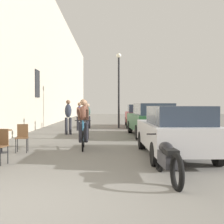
{
  "coord_description": "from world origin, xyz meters",
  "views": [
    {
      "loc": [
        1.15,
        -4.25,
        1.5
      ],
      "look_at": [
        1.5,
        16.43,
        1.0
      ],
      "focal_mm": 45.79,
      "sensor_mm": 36.0,
      "label": 1
    }
  ],
  "objects_px": {
    "cafe_chair_mid_toward_street": "(22,136)",
    "pedestrian_furthest": "(88,114)",
    "pedestrian_mid": "(68,115)",
    "parked_car_second": "(151,119)",
    "cafe_chair_near_toward_street": "(0,144)",
    "pedestrian_far": "(79,115)",
    "pedestrian_near": "(85,117)",
    "parked_car_nearest": "(175,131)",
    "street_lamp": "(119,81)",
    "cyclist_on_bicycle": "(83,125)",
    "parked_car_third": "(139,115)",
    "parked_motorcycle": "(167,159)",
    "cafe_table_mid": "(1,136)"
  },
  "relations": [
    {
      "from": "cafe_chair_mid_toward_street",
      "to": "pedestrian_furthest",
      "type": "relative_size",
      "value": 0.55
    },
    {
      "from": "cafe_chair_mid_toward_street",
      "to": "pedestrian_mid",
      "type": "bearing_deg",
      "value": 82.38
    },
    {
      "from": "pedestrian_furthest",
      "to": "parked_car_second",
      "type": "relative_size",
      "value": 0.36
    },
    {
      "from": "cafe_chair_near_toward_street",
      "to": "pedestrian_far",
      "type": "distance_m",
      "value": 9.58
    },
    {
      "from": "parked_car_second",
      "to": "cafe_chair_mid_toward_street",
      "type": "bearing_deg",
      "value": -136.29
    },
    {
      "from": "pedestrian_near",
      "to": "pedestrian_far",
      "type": "xyz_separation_m",
      "value": [
        -0.65,
        4.25,
        -0.03
      ]
    },
    {
      "from": "pedestrian_far",
      "to": "parked_car_nearest",
      "type": "relative_size",
      "value": 0.4
    },
    {
      "from": "cafe_chair_near_toward_street",
      "to": "street_lamp",
      "type": "xyz_separation_m",
      "value": [
        3.49,
        11.38,
        2.59
      ]
    },
    {
      "from": "cafe_chair_near_toward_street",
      "to": "cyclist_on_bicycle",
      "type": "relative_size",
      "value": 0.51
    },
    {
      "from": "cafe_chair_mid_toward_street",
      "to": "cyclist_on_bicycle",
      "type": "relative_size",
      "value": 0.51
    },
    {
      "from": "parked_car_third",
      "to": "street_lamp",
      "type": "bearing_deg",
      "value": -152.39
    },
    {
      "from": "parked_car_nearest",
      "to": "parked_car_third",
      "type": "relative_size",
      "value": 0.94
    },
    {
      "from": "pedestrian_mid",
      "to": "street_lamp",
      "type": "distance_m",
      "value": 5.38
    },
    {
      "from": "parked_car_nearest",
      "to": "parked_motorcycle",
      "type": "height_order",
      "value": "parked_car_nearest"
    },
    {
      "from": "cyclist_on_bicycle",
      "to": "pedestrian_far",
      "type": "xyz_separation_m",
      "value": [
        -0.8,
        6.92,
        0.13
      ]
    },
    {
      "from": "street_lamp",
      "to": "parked_motorcycle",
      "type": "relative_size",
      "value": 2.28
    },
    {
      "from": "cafe_chair_mid_toward_street",
      "to": "cyclist_on_bicycle",
      "type": "height_order",
      "value": "cyclist_on_bicycle"
    },
    {
      "from": "parked_car_third",
      "to": "pedestrian_mid",
      "type": "bearing_deg",
      "value": -130.67
    },
    {
      "from": "cafe_chair_near_toward_street",
      "to": "parked_motorcycle",
      "type": "height_order",
      "value": "cafe_chair_near_toward_street"
    },
    {
      "from": "pedestrian_far",
      "to": "pedestrian_furthest",
      "type": "distance_m",
      "value": 1.74
    },
    {
      "from": "cafe_chair_near_toward_street",
      "to": "parked_motorcycle",
      "type": "xyz_separation_m",
      "value": [
        3.95,
        -1.56,
        -0.11
      ]
    },
    {
      "from": "pedestrian_furthest",
      "to": "street_lamp",
      "type": "height_order",
      "value": "street_lamp"
    },
    {
      "from": "cafe_table_mid",
      "to": "pedestrian_furthest",
      "type": "distance_m",
      "value": 9.68
    },
    {
      "from": "cyclist_on_bicycle",
      "to": "pedestrian_furthest",
      "type": "bearing_deg",
      "value": 92.8
    },
    {
      "from": "cafe_table_mid",
      "to": "parked_motorcycle",
      "type": "height_order",
      "value": "parked_motorcycle"
    },
    {
      "from": "parked_car_third",
      "to": "pedestrian_far",
      "type": "bearing_deg",
      "value": -145.53
    },
    {
      "from": "cyclist_on_bicycle",
      "to": "parked_car_second",
      "type": "xyz_separation_m",
      "value": [
        2.97,
        3.88,
        0.01
      ]
    },
    {
      "from": "cafe_chair_mid_toward_street",
      "to": "parked_car_nearest",
      "type": "relative_size",
      "value": 0.21
    },
    {
      "from": "cyclist_on_bicycle",
      "to": "cafe_chair_near_toward_street",
      "type": "bearing_deg",
      "value": -126.32
    },
    {
      "from": "cafe_table_mid",
      "to": "pedestrian_mid",
      "type": "relative_size",
      "value": 0.41
    },
    {
      "from": "parked_car_second",
      "to": "cafe_table_mid",
      "type": "bearing_deg",
      "value": -139.32
    },
    {
      "from": "cafe_table_mid",
      "to": "street_lamp",
      "type": "bearing_deg",
      "value": 66.88
    },
    {
      "from": "cafe_table_mid",
      "to": "parked_car_nearest",
      "type": "height_order",
      "value": "parked_car_nearest"
    },
    {
      "from": "pedestrian_near",
      "to": "pedestrian_furthest",
      "type": "distance_m",
      "value": 5.96
    },
    {
      "from": "pedestrian_mid",
      "to": "street_lamp",
      "type": "relative_size",
      "value": 0.36
    },
    {
      "from": "cafe_chair_mid_toward_street",
      "to": "parked_car_nearest",
      "type": "xyz_separation_m",
      "value": [
        4.67,
        -0.93,
        0.25
      ]
    },
    {
      "from": "cafe_chair_near_toward_street",
      "to": "parked_car_third",
      "type": "distance_m",
      "value": 13.09
    },
    {
      "from": "cafe_chair_near_toward_street",
      "to": "pedestrian_furthest",
      "type": "distance_m",
      "value": 11.31
    },
    {
      "from": "pedestrian_mid",
      "to": "parked_car_second",
      "type": "distance_m",
      "value": 4.2
    },
    {
      "from": "pedestrian_mid",
      "to": "cafe_chair_mid_toward_street",
      "type": "bearing_deg",
      "value": -97.62
    },
    {
      "from": "cafe_chair_near_toward_street",
      "to": "cyclist_on_bicycle",
      "type": "height_order",
      "value": "cyclist_on_bicycle"
    },
    {
      "from": "cyclist_on_bicycle",
      "to": "pedestrian_furthest",
      "type": "distance_m",
      "value": 8.63
    },
    {
      "from": "parked_car_second",
      "to": "pedestrian_mid",
      "type": "bearing_deg",
      "value": 169.09
    },
    {
      "from": "pedestrian_near",
      "to": "parked_car_nearest",
      "type": "distance_m",
      "value": 5.26
    },
    {
      "from": "parked_car_third",
      "to": "parked_motorcycle",
      "type": "height_order",
      "value": "parked_car_third"
    },
    {
      "from": "pedestrian_mid",
      "to": "pedestrian_furthest",
      "type": "relative_size",
      "value": 1.1
    },
    {
      "from": "street_lamp",
      "to": "cyclist_on_bicycle",
      "type": "bearing_deg",
      "value": -100.27
    },
    {
      "from": "pedestrian_near",
      "to": "pedestrian_far",
      "type": "distance_m",
      "value": 4.3
    },
    {
      "from": "parked_car_second",
      "to": "pedestrian_near",
      "type": "bearing_deg",
      "value": -158.68
    },
    {
      "from": "pedestrian_mid",
      "to": "parked_car_second",
      "type": "relative_size",
      "value": 0.39
    }
  ]
}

